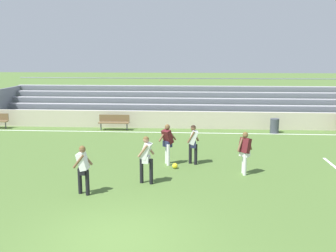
{
  "coord_description": "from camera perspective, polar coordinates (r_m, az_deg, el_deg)",
  "views": [
    {
      "loc": [
        1.86,
        -8.65,
        4.5
      ],
      "look_at": [
        0.73,
        7.7,
        1.37
      ],
      "focal_mm": 41.06,
      "sensor_mm": 36.0,
      "label": 1
    }
  ],
  "objects": [
    {
      "name": "soccer_ball",
      "position": [
        15.23,
        1.04,
        -5.93
      ],
      "size": [
        0.22,
        0.22,
        0.22
      ],
      "primitive_type": "sphere",
      "color": "yellow",
      "rests_on": "ground"
    },
    {
      "name": "sideline_wall",
      "position": [
        23.21,
        -0.71,
        0.94
      ],
      "size": [
        48.0,
        0.16,
        1.03
      ],
      "primitive_type": "cube",
      "color": "beige",
      "rests_on": "ground"
    },
    {
      "name": "player_dark_wide_left",
      "position": [
        14.6,
        11.33,
        -3.42
      ],
      "size": [
        0.63,
        0.51,
        1.63
      ],
      "color": "white",
      "rests_on": "ground"
    },
    {
      "name": "player_white_deep_cover",
      "position": [
        12.6,
        -12.52,
        -5.79
      ],
      "size": [
        0.56,
        0.47,
        1.62
      ],
      "color": "black",
      "rests_on": "ground"
    },
    {
      "name": "ground_plane",
      "position": [
        9.93,
        -7.59,
        -16.23
      ],
      "size": [
        160.0,
        160.0,
        0.0
      ],
      "primitive_type": "plane",
      "color": "#4C6B30"
    },
    {
      "name": "field_line_sideline",
      "position": [
        22.05,
        -0.97,
        -0.95
      ],
      "size": [
        44.0,
        0.12,
        0.01
      ],
      "primitive_type": "cube",
      "color": "white",
      "rests_on": "ground"
    },
    {
      "name": "player_dark_wide_right",
      "position": [
        15.56,
        -0.08,
        -2.2
      ],
      "size": [
        0.73,
        0.54,
        1.67
      ],
      "color": "white",
      "rests_on": "ground"
    },
    {
      "name": "trash_bin",
      "position": [
        22.67,
        15.53,
        0.03
      ],
      "size": [
        0.5,
        0.5,
        0.82
      ],
      "primitive_type": "cylinder",
      "color": "#3D424C",
      "rests_on": "ground"
    },
    {
      "name": "bench_near_bin",
      "position": [
        22.88,
        -8.01,
        0.76
      ],
      "size": [
        1.8,
        0.4,
        0.9
      ],
      "color": "brown",
      "rests_on": "ground"
    },
    {
      "name": "player_white_dropping_back",
      "position": [
        13.32,
        -3.26,
        -4.41
      ],
      "size": [
        0.56,
        0.52,
        1.69
      ],
      "color": "black",
      "rests_on": "ground"
    },
    {
      "name": "player_white_overlapping",
      "position": [
        15.67,
        3.76,
        -2.24
      ],
      "size": [
        0.49,
        0.44,
        1.63
      ],
      "color": "black",
      "rests_on": "ground"
    },
    {
      "name": "bleacher_stand",
      "position": [
        25.89,
        2.75,
        3.41
      ],
      "size": [
        24.63,
        3.89,
        2.73
      ],
      "color": "#B2B2B7",
      "rests_on": "ground"
    }
  ]
}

